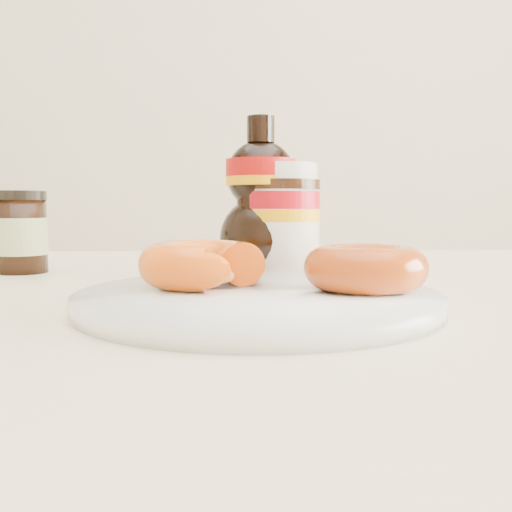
{
  "coord_description": "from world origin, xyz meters",
  "views": [
    {
      "loc": [
        -0.06,
        -0.42,
        0.83
      ],
      "look_at": [
        -0.05,
        0.05,
        0.79
      ],
      "focal_mm": 40.0,
      "sensor_mm": 36.0,
      "label": 1
    }
  ],
  "objects_px": {
    "syrup_bottle": "(261,198)",
    "donut_whole": "(365,268)",
    "dark_jar": "(21,233)",
    "dining_table": "(304,376)",
    "nutella_jar": "(280,216)",
    "donut_bitten": "(202,264)",
    "plate": "(258,299)"
  },
  "relations": [
    {
      "from": "syrup_bottle",
      "to": "donut_whole",
      "type": "bearing_deg",
      "value": -67.72
    },
    {
      "from": "syrup_bottle",
      "to": "dark_jar",
      "type": "distance_m",
      "value": 0.28
    },
    {
      "from": "dining_table",
      "to": "nutella_jar",
      "type": "xyz_separation_m",
      "value": [
        -0.02,
        0.08,
        0.15
      ]
    },
    {
      "from": "donut_bitten",
      "to": "dark_jar",
      "type": "xyz_separation_m",
      "value": [
        -0.22,
        0.21,
        0.01
      ]
    },
    {
      "from": "plate",
      "to": "donut_whole",
      "type": "distance_m",
      "value": 0.08
    },
    {
      "from": "dining_table",
      "to": "plate",
      "type": "height_order",
      "value": "plate"
    },
    {
      "from": "donut_bitten",
      "to": "nutella_jar",
      "type": "bearing_deg",
      "value": 69.53
    },
    {
      "from": "nutella_jar",
      "to": "dining_table",
      "type": "bearing_deg",
      "value": -78.5
    },
    {
      "from": "plate",
      "to": "syrup_bottle",
      "type": "bearing_deg",
      "value": 87.32
    },
    {
      "from": "dining_table",
      "to": "plate",
      "type": "distance_m",
      "value": 0.14
    },
    {
      "from": "donut_bitten",
      "to": "nutella_jar",
      "type": "distance_m",
      "value": 0.18
    },
    {
      "from": "dining_table",
      "to": "dark_jar",
      "type": "bearing_deg",
      "value": 156.65
    },
    {
      "from": "donut_bitten",
      "to": "nutella_jar",
      "type": "height_order",
      "value": "nutella_jar"
    },
    {
      "from": "dining_table",
      "to": "donut_bitten",
      "type": "height_order",
      "value": "donut_bitten"
    },
    {
      "from": "donut_whole",
      "to": "donut_bitten",
      "type": "bearing_deg",
      "value": 170.2
    },
    {
      "from": "dining_table",
      "to": "donut_whole",
      "type": "height_order",
      "value": "donut_whole"
    },
    {
      "from": "donut_bitten",
      "to": "dark_jar",
      "type": "distance_m",
      "value": 0.3
    },
    {
      "from": "plate",
      "to": "donut_whole",
      "type": "bearing_deg",
      "value": 3.61
    },
    {
      "from": "plate",
      "to": "dining_table",
      "type": "bearing_deg",
      "value": 65.86
    },
    {
      "from": "donut_bitten",
      "to": "dark_jar",
      "type": "height_order",
      "value": "dark_jar"
    },
    {
      "from": "syrup_bottle",
      "to": "dark_jar",
      "type": "relative_size",
      "value": 1.81
    },
    {
      "from": "nutella_jar",
      "to": "syrup_bottle",
      "type": "relative_size",
      "value": 0.71
    },
    {
      "from": "dining_table",
      "to": "dark_jar",
      "type": "relative_size",
      "value": 15.0
    },
    {
      "from": "donut_whole",
      "to": "plate",
      "type": "bearing_deg",
      "value": -176.39
    },
    {
      "from": "nutella_jar",
      "to": "dark_jar",
      "type": "height_order",
      "value": "nutella_jar"
    },
    {
      "from": "donut_bitten",
      "to": "syrup_bottle",
      "type": "relative_size",
      "value": 0.59
    },
    {
      "from": "syrup_bottle",
      "to": "dark_jar",
      "type": "bearing_deg",
      "value": 168.77
    },
    {
      "from": "nutella_jar",
      "to": "syrup_bottle",
      "type": "distance_m",
      "value": 0.03
    },
    {
      "from": "dining_table",
      "to": "nutella_jar",
      "type": "bearing_deg",
      "value": 101.5
    },
    {
      "from": "plate",
      "to": "dark_jar",
      "type": "distance_m",
      "value": 0.36
    },
    {
      "from": "donut_bitten",
      "to": "dark_jar",
      "type": "bearing_deg",
      "value": 139.91
    },
    {
      "from": "donut_bitten",
      "to": "syrup_bottle",
      "type": "bearing_deg",
      "value": 75.27
    }
  ]
}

